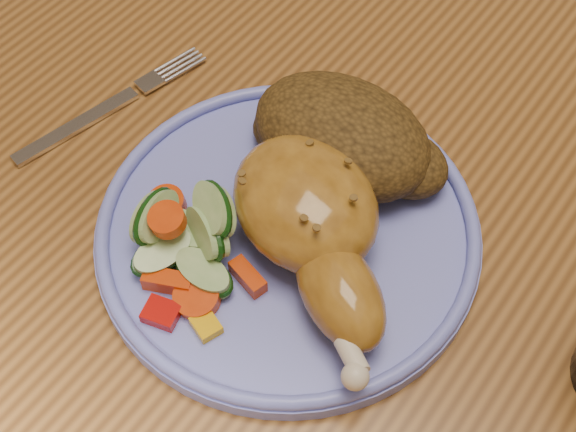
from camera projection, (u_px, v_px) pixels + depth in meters
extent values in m
cube|color=brown|center=(424.00, 164.00, 0.63)|extent=(0.90, 1.40, 0.04)
cylinder|color=#4C2D16|center=(400.00, 168.00, 1.30)|extent=(0.04, 0.04, 0.41)
cylinder|color=#4C2D16|center=(504.00, 43.00, 1.46)|extent=(0.04, 0.04, 0.41)
cylinder|color=#6A73D5|center=(288.00, 233.00, 0.57)|extent=(0.27, 0.27, 0.01)
torus|color=#6A73D5|center=(288.00, 224.00, 0.56)|extent=(0.27, 0.27, 0.01)
ellipsoid|color=#A57022|center=(305.00, 203.00, 0.54)|extent=(0.14, 0.13, 0.06)
ellipsoid|color=#A57022|center=(340.00, 291.00, 0.51)|extent=(0.10, 0.09, 0.05)
sphere|color=beige|center=(355.00, 376.00, 0.47)|extent=(0.02, 0.02, 0.02)
ellipsoid|color=#4F3613|center=(342.00, 135.00, 0.58)|extent=(0.14, 0.10, 0.06)
ellipsoid|color=#4F3613|center=(403.00, 163.00, 0.57)|extent=(0.07, 0.05, 0.04)
ellipsoid|color=#4F3613|center=(290.00, 130.00, 0.60)|extent=(0.06, 0.05, 0.03)
cube|color=#A50A05|center=(162.00, 313.00, 0.52)|extent=(0.03, 0.02, 0.01)
cube|color=#E5A507|center=(206.00, 325.00, 0.51)|extent=(0.02, 0.02, 0.01)
cube|color=#D93A07|center=(248.00, 277.00, 0.53)|extent=(0.03, 0.02, 0.01)
cylinder|color=#D93A07|center=(167.00, 220.00, 0.53)|extent=(0.02, 0.03, 0.01)
cylinder|color=#D93A07|center=(167.00, 204.00, 0.57)|extent=(0.03, 0.03, 0.02)
cylinder|color=#D93A07|center=(197.00, 297.00, 0.52)|extent=(0.03, 0.03, 0.02)
cube|color=#D93A07|center=(168.00, 281.00, 0.53)|extent=(0.03, 0.03, 0.01)
cylinder|color=#A6C17D|center=(214.00, 209.00, 0.53)|extent=(0.06, 0.06, 0.04)
cylinder|color=#A6C17D|center=(187.00, 231.00, 0.55)|extent=(0.05, 0.05, 0.02)
cylinder|color=#A6C17D|center=(162.00, 253.00, 0.54)|extent=(0.05, 0.05, 0.02)
cylinder|color=#A6C17D|center=(204.00, 273.00, 0.53)|extent=(0.05, 0.05, 0.02)
cylinder|color=#A6C17D|center=(154.00, 216.00, 0.54)|extent=(0.04, 0.05, 0.04)
cylinder|color=#A6C17D|center=(208.00, 232.00, 0.53)|extent=(0.05, 0.04, 0.05)
cube|color=silver|center=(76.00, 126.00, 0.63)|extent=(0.04, 0.11, 0.00)
cube|color=silver|center=(150.00, 82.00, 0.65)|extent=(0.03, 0.06, 0.00)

